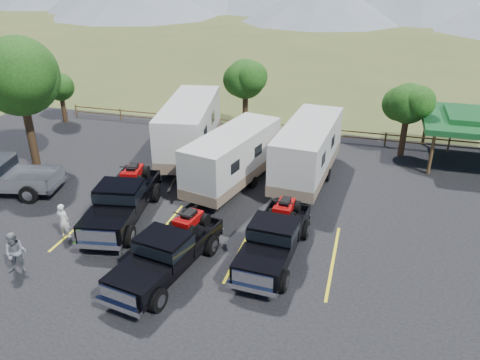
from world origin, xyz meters
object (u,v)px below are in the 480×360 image
(tree_big_nw, at_px, (19,76))
(trailer_left, at_px, (190,129))
(rig_left, at_px, (123,199))
(person_b, at_px, (16,253))
(trailer_center, at_px, (233,159))
(rig_right, at_px, (275,237))
(person_a, at_px, (63,221))
(rig_center, at_px, (168,251))
(trailer_right, at_px, (308,151))
(pavilion, at_px, (476,120))

(tree_big_nw, xyz_separation_m, trailer_left, (8.59, 4.02, -3.66))
(rig_left, xyz_separation_m, person_b, (-2.03, -5.04, -0.16))
(person_b, bearing_deg, trailer_center, 37.47)
(rig_left, bearing_deg, tree_big_nw, 143.08)
(tree_big_nw, bearing_deg, person_b, -55.84)
(trailer_left, relative_size, person_b, 5.79)
(rig_right, relative_size, person_a, 3.69)
(rig_right, bearing_deg, tree_big_nw, 164.72)
(rig_center, height_order, person_a, rig_center)
(trailer_center, distance_m, trailer_right, 4.26)
(tree_big_nw, bearing_deg, trailer_left, 25.10)
(rig_right, bearing_deg, trailer_right, 92.21)
(pavilion, relative_size, trailer_center, 0.68)
(trailer_left, relative_size, trailer_center, 1.16)
(tree_big_nw, distance_m, rig_center, 15.07)
(tree_big_nw, xyz_separation_m, pavilion, (25.55, 7.97, -2.81))
(rig_right, relative_size, trailer_center, 0.69)
(rig_left, xyz_separation_m, trailer_center, (4.06, 5.00, 0.58))
(tree_big_nw, height_order, trailer_left, tree_big_nw)
(trailer_right, xyz_separation_m, person_b, (-9.89, -11.94, -0.85))
(pavilion, relative_size, person_b, 3.43)
(rig_center, relative_size, trailer_center, 0.71)
(trailer_center, xyz_separation_m, person_a, (-5.87, -7.21, -0.80))
(rig_center, height_order, person_b, rig_center)
(trailer_right, xyz_separation_m, person_a, (-9.67, -9.11, -0.91))
(trailer_left, bearing_deg, tree_big_nw, -165.34)
(rig_left, xyz_separation_m, trailer_right, (7.87, 6.90, 0.68))
(rig_left, bearing_deg, pavilion, 25.58)
(rig_center, xyz_separation_m, person_a, (-5.65, 1.14, -0.15))
(trailer_right, relative_size, person_b, 5.35)
(tree_big_nw, xyz_separation_m, trailer_center, (12.40, 0.73, -3.91))
(trailer_center, bearing_deg, person_b, -108.24)
(trailer_center, height_order, person_a, trailer_center)
(trailer_left, height_order, trailer_center, trailer_left)
(rig_center, height_order, trailer_center, trailer_center)
(rig_right, bearing_deg, pavilion, 57.84)
(tree_big_nw, relative_size, trailer_left, 0.75)
(tree_big_nw, relative_size, trailer_right, 0.81)
(rig_left, distance_m, trailer_right, 10.49)
(pavilion, xyz_separation_m, trailer_left, (-16.96, -3.95, -0.85))
(rig_center, relative_size, trailer_right, 0.66)
(rig_left, bearing_deg, trailer_left, 78.45)
(tree_big_nw, distance_m, rig_left, 10.39)
(person_a, bearing_deg, person_b, 87.30)
(person_a, xyz_separation_m, person_b, (-0.22, -2.83, 0.06))
(person_b, bearing_deg, trailer_right, 29.08)
(rig_center, relative_size, trailer_left, 0.61)
(rig_left, height_order, trailer_right, trailer_right)
(rig_right, bearing_deg, rig_center, -146.83)
(pavilion, bearing_deg, trailer_right, -150.27)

